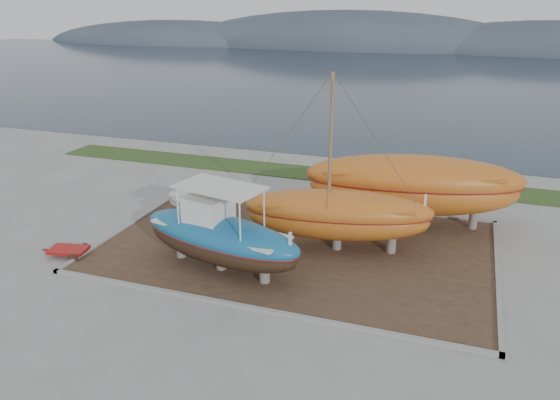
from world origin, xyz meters
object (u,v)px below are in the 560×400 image
(blue_caique, at_px, (220,228))
(red_trailer, at_px, (69,252))
(orange_bare_hull, at_px, (412,192))
(orange_sailboat, at_px, (340,165))
(white_dinghy, at_px, (201,207))

(blue_caique, bearing_deg, red_trailer, -159.10)
(orange_bare_hull, bearing_deg, orange_sailboat, -134.48)
(white_dinghy, height_order, orange_sailboat, orange_sailboat)
(blue_caique, bearing_deg, orange_bare_hull, 60.21)
(orange_bare_hull, bearing_deg, blue_caique, -142.20)
(white_dinghy, bearing_deg, blue_caique, -41.43)
(orange_sailboat, relative_size, red_trailer, 3.45)
(white_dinghy, xyz_separation_m, orange_bare_hull, (10.76, 2.92, 1.13))
(blue_caique, xyz_separation_m, orange_bare_hull, (7.23, 7.92, -0.11))
(blue_caique, relative_size, orange_bare_hull, 0.72)
(white_dinghy, bearing_deg, orange_bare_hull, 28.56)
(orange_sailboat, xyz_separation_m, red_trailer, (-11.63, -4.76, -4.01))
(blue_caique, distance_m, orange_sailboat, 6.10)
(white_dinghy, xyz_separation_m, red_trailer, (-3.80, -6.06, -0.56))
(orange_sailboat, distance_m, orange_bare_hull, 5.63)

